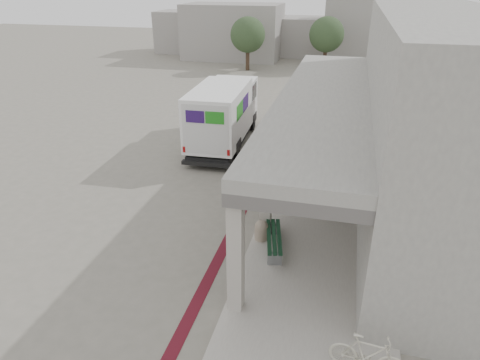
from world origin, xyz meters
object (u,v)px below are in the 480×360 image
(fedex_truck, at_px, (224,113))
(bicycle_cream, at_px, (368,355))
(utility_cabinet, at_px, (354,186))
(bench, at_px, (274,239))

(fedex_truck, relative_size, bicycle_cream, 4.52)
(fedex_truck, distance_m, utility_cabinet, 8.39)
(utility_cabinet, distance_m, bicycle_cream, 8.29)
(bench, bearing_deg, utility_cabinet, 47.68)
(utility_cabinet, relative_size, bicycle_cream, 0.65)
(bench, bearing_deg, fedex_truck, 103.23)
(fedex_truck, xyz_separation_m, bicycle_cream, (7.06, -13.28, -1.08))
(fedex_truck, bearing_deg, bench, -67.50)
(utility_cabinet, height_order, bicycle_cream, utility_cabinet)
(bench, relative_size, utility_cabinet, 1.93)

